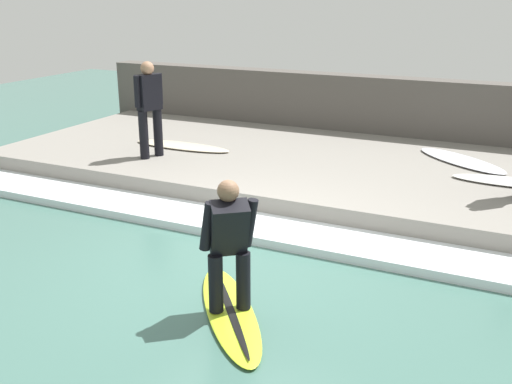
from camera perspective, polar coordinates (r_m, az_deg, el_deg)
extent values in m
plane|color=#426B60|center=(7.23, -1.81, -6.47)|extent=(28.00, 28.00, 0.00)
cube|color=gray|center=(10.22, 7.20, 2.03)|extent=(4.40, 11.65, 0.35)
cube|color=#544F49|center=(12.38, 10.95, 7.41)|extent=(0.50, 12.23, 1.47)
cube|color=silver|center=(7.94, 1.12, -3.64)|extent=(0.85, 11.06, 0.12)
ellipsoid|color=#BFE02D|center=(6.09, -2.49, -11.31)|extent=(1.84, 1.59, 0.06)
ellipsoid|color=black|center=(6.07, -2.49, -11.05)|extent=(1.49, 1.20, 0.01)
cylinder|color=black|center=(5.91, -3.85, -8.68)|extent=(0.14, 0.14, 0.60)
cylinder|color=black|center=(5.95, -1.22, -8.43)|extent=(0.14, 0.14, 0.60)
cube|color=black|center=(5.69, -2.62, -3.42)|extent=(0.52, 0.52, 0.59)
sphere|color=#846047|center=(5.56, -2.67, 0.10)|extent=(0.21, 0.21, 0.21)
cylinder|color=black|center=(5.65, -4.66, -3.28)|extent=(0.10, 0.18, 0.49)
cylinder|color=black|center=(5.72, -0.61, -2.95)|extent=(0.10, 0.18, 0.49)
cylinder|color=black|center=(10.46, -9.31, 5.64)|extent=(0.16, 0.16, 0.82)
cylinder|color=black|center=(10.30, -10.64, 5.36)|extent=(0.16, 0.16, 0.82)
cube|color=black|center=(10.25, -10.19, 9.33)|extent=(0.44, 0.35, 0.59)
sphere|color=#A87A5B|center=(10.20, -10.32, 11.52)|extent=(0.22, 0.22, 0.22)
cylinder|color=black|center=(10.37, -9.20, 9.68)|extent=(0.11, 0.12, 0.52)
cylinder|color=black|center=(10.12, -11.23, 9.36)|extent=(0.11, 0.12, 0.52)
ellipsoid|color=beige|center=(11.04, -7.05, 4.40)|extent=(0.51, 1.95, 0.06)
ellipsoid|color=silver|center=(10.58, 18.96, 2.89)|extent=(1.59, 1.81, 0.06)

